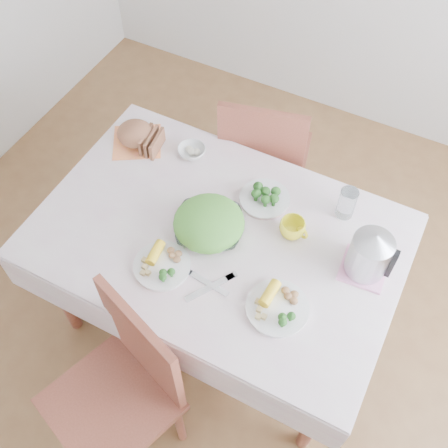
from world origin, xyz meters
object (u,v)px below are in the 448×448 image
at_px(salad_bowl, 209,227).
at_px(dinner_plate_right, 277,308).
at_px(yellow_mug, 292,228).
at_px(electric_kettle, 370,253).
at_px(dining_table, 218,280).
at_px(chair_near, 111,405).
at_px(dinner_plate_left, 162,266).
at_px(chair_far, 265,157).

bearing_deg(salad_bowl, dinner_plate_right, -26.15).
xyz_separation_m(yellow_mug, electric_kettle, (0.32, -0.03, 0.08)).
xyz_separation_m(dining_table, yellow_mug, (0.27, 0.14, 0.43)).
xyz_separation_m(chair_near, dinner_plate_left, (-0.03, 0.49, 0.31)).
bearing_deg(electric_kettle, dinner_plate_right, -116.48).
xyz_separation_m(chair_near, chair_far, (-0.01, 1.47, 0.00)).
distance_m(dinner_plate_left, electric_kettle, 0.80).
relative_size(chair_far, yellow_mug, 9.07).
xyz_separation_m(chair_far, dinner_plate_right, (0.46, -0.94, 0.31)).
bearing_deg(electric_kettle, chair_near, -118.90).
relative_size(yellow_mug, electric_kettle, 0.48).
bearing_deg(dinner_plate_left, chair_far, 88.98).
bearing_deg(dinner_plate_right, dinner_plate_left, -175.09).
bearing_deg(dinner_plate_left, dining_table, 63.75).
height_order(dinner_plate_right, electric_kettle, electric_kettle).
bearing_deg(electric_kettle, dining_table, -159.26).
distance_m(dining_table, chair_near, 0.74).
relative_size(dinner_plate_left, dinner_plate_right, 0.95).
height_order(salad_bowl, electric_kettle, electric_kettle).
bearing_deg(chair_near, dining_table, 102.43).
relative_size(dining_table, chair_near, 1.44).
height_order(chair_near, dinner_plate_left, chair_near).
xyz_separation_m(chair_far, yellow_mug, (0.37, -0.60, 0.34)).
xyz_separation_m(dining_table, dinner_plate_right, (0.36, -0.20, 0.40)).
height_order(dining_table, dinner_plate_right, dinner_plate_right).
relative_size(dining_table, dinner_plate_right, 5.83).
distance_m(chair_far, dinner_plate_left, 1.03).
bearing_deg(chair_near, chair_far, 109.86).
xyz_separation_m(dining_table, chair_far, (-0.10, 0.74, 0.09)).
bearing_deg(dining_table, chair_far, 97.83).
distance_m(dining_table, yellow_mug, 0.53).
xyz_separation_m(salad_bowl, dinner_plate_right, (0.39, -0.19, -0.02)).
bearing_deg(chair_far, dinner_plate_left, 75.57).
bearing_deg(dinner_plate_left, dinner_plate_right, 4.91).
xyz_separation_m(salad_bowl, yellow_mug, (0.31, 0.15, 0.01)).
height_order(yellow_mug, electric_kettle, electric_kettle).
bearing_deg(yellow_mug, dining_table, -152.88).
distance_m(chair_near, dinner_plate_right, 0.76).
height_order(dining_table, chair_far, chair_far).
xyz_separation_m(salad_bowl, electric_kettle, (0.62, 0.12, 0.09)).
distance_m(salad_bowl, dinner_plate_right, 0.44).
bearing_deg(chair_far, electric_kettle, 124.46).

